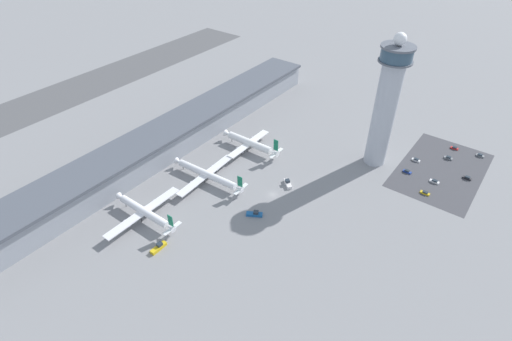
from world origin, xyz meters
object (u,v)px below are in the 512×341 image
service_truck_fuel (159,247)px  car_maroon_suv (480,156)px  control_tower (386,103)px  airplane_gate_alpha (144,212)px  service_truck_baggage (288,183)px  car_black_suv (434,181)px  airplane_gate_bravo (207,175)px  service_truck_catering (255,214)px  airplane_gate_charlie (250,143)px  car_green_van (425,193)px  car_white_wagon (416,160)px  car_grey_coupe (448,158)px  car_yellow_taxi (454,148)px  car_navy_sedan (407,172)px  car_blue_compact (467,178)px

service_truck_fuel → car_maroon_suv: (155.45, -91.92, -0.45)m
control_tower → airplane_gate_alpha: bearing=148.7°
service_truck_baggage → car_black_suv: size_ratio=1.51×
airplane_gate_bravo → service_truck_catering: bearing=-100.2°
airplane_gate_bravo → airplane_gate_charlie: size_ratio=1.18×
airplane_gate_alpha → control_tower: bearing=-31.3°
control_tower → car_green_van: size_ratio=15.09×
control_tower → car_white_wagon: size_ratio=15.52×
airplane_gate_bravo → car_grey_coupe: (94.99, -93.76, -3.12)m
airplane_gate_alpha → car_maroon_suv: size_ratio=9.61×
control_tower → car_yellow_taxi: bearing=-39.3°
car_navy_sedan → car_maroon_suv: size_ratio=1.05×
car_navy_sedan → car_grey_coupe: bearing=-27.8°
airplane_gate_charlie → airplane_gate_bravo: bearing=-179.9°
car_yellow_taxi → car_green_van: (-50.43, 0.28, -0.01)m
car_blue_compact → car_green_van: car_blue_compact is taller
car_black_suv → car_white_wagon: bearing=47.2°
service_truck_fuel → car_grey_coupe: 162.37m
airplane_gate_bravo → car_blue_compact: airplane_gate_bravo is taller
service_truck_catering → service_truck_fuel: bearing=154.0°
service_truck_catering → service_truck_baggage: 28.22m
airplane_gate_bravo → car_navy_sedan: airplane_gate_bravo is taller
car_yellow_taxi → airplane_gate_bravo: bearing=138.9°
car_blue_compact → car_maroon_suv: 25.96m
car_grey_coupe → car_white_wagon: bearing=132.8°
service_truck_fuel → car_yellow_taxi: size_ratio=1.80×
control_tower → service_truck_baggage: bearing=150.3°
car_green_van → car_white_wagon: bearing=27.9°
control_tower → car_navy_sedan: size_ratio=15.67×
car_navy_sedan → car_green_van: size_ratio=0.96×
airplane_gate_bravo → car_white_wagon: size_ratio=9.70×
car_yellow_taxi → car_maroon_suv: (0.77, -13.64, 0.03)m
car_black_suv → car_white_wagon: size_ratio=1.05×
car_grey_coupe → airplane_gate_bravo: bearing=135.4°
airplane_gate_alpha → car_maroon_suv: airplane_gate_alpha is taller
car_black_suv → airplane_gate_bravo: bearing=126.2°
service_truck_catering → car_white_wagon: (88.66, -44.71, -0.32)m
service_truck_fuel → service_truck_catering: bearing=-26.0°
airplane_gate_alpha → car_navy_sedan: airplane_gate_alpha is taller
car_green_van → car_white_wagon: car_white_wagon is taller
service_truck_fuel → car_black_suv: (116.29, -78.89, -0.44)m
car_green_van → car_maroon_suv: 53.06m
car_black_suv → service_truck_catering: bearing=142.0°
control_tower → car_green_van: bearing=-109.2°
service_truck_catering → car_grey_coupe: bearing=-30.0°
control_tower → car_black_suv: control_tower is taller
airplane_gate_bravo → car_white_wagon: bearing=-44.2°
control_tower → car_blue_compact: size_ratio=16.61×
service_truck_catering → car_blue_compact: service_truck_catering is taller
service_truck_fuel → car_navy_sedan: size_ratio=1.70×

